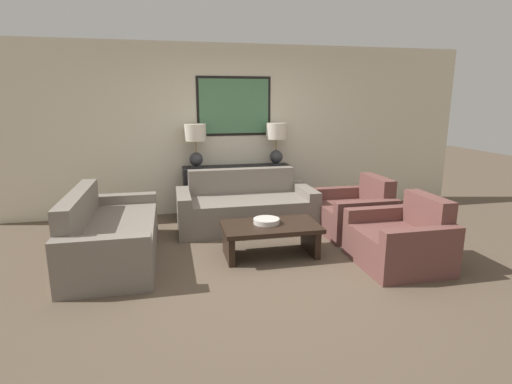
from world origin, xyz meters
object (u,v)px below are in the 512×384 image
object	(u,v)px
coffee_table	(270,233)
armchair_near_camera	(401,242)
decorative_bowl	(266,221)
couch_by_back_wall	(246,208)
table_lamp_left	(195,140)
armchair_near_back_wall	(355,214)
console_table	(237,190)
couch_by_side	(111,236)
table_lamp_right	(276,138)

from	to	relation	value
coffee_table	armchair_near_camera	distance (m)	1.46
decorative_bowl	couch_by_back_wall	bearing A→B (deg)	92.17
table_lamp_left	armchair_near_back_wall	distance (m)	2.60
couch_by_back_wall	table_lamp_left	bearing A→B (deg)	132.12
console_table	coffee_table	size ratio (longest dim) A/B	1.50
table_lamp_left	couch_by_side	distance (m)	2.11
table_lamp_right	decorative_bowl	bearing A→B (deg)	-108.46
table_lamp_left	table_lamp_right	size ratio (longest dim) A/B	1.00
couch_by_back_wall	coffee_table	world-z (taller)	couch_by_back_wall
couch_by_side	table_lamp_right	bearing A→B (deg)	32.97
console_table	table_lamp_right	world-z (taller)	table_lamp_right
table_lamp_left	coffee_table	bearing A→B (deg)	-68.72
console_table	couch_by_side	xyz separation A→B (m)	(-1.74, -1.54, -0.11)
decorative_bowl	armchair_near_camera	distance (m)	1.52
table_lamp_right	couch_by_side	world-z (taller)	table_lamp_right
armchair_near_back_wall	couch_by_back_wall	bearing A→B (deg)	158.37
decorative_bowl	coffee_table	bearing A→B (deg)	-53.45
couch_by_back_wall	couch_by_side	distance (m)	1.93
coffee_table	armchair_near_back_wall	distance (m)	1.46
couch_by_side	table_lamp_left	bearing A→B (deg)	54.47
console_table	armchair_near_back_wall	distance (m)	1.91
couch_by_back_wall	decorative_bowl	size ratio (longest dim) A/B	6.27
table_lamp_right	armchair_near_camera	size ratio (longest dim) A/B	0.68
console_table	armchair_near_camera	world-z (taller)	console_table
table_lamp_left	couch_by_side	xyz separation A→B (m)	(-1.10, -1.54, -0.93)
table_lamp_right	armchair_near_back_wall	xyz separation A→B (m)	(0.79, -1.27, -0.94)
table_lamp_left	decorative_bowl	xyz separation A→B (m)	(0.68, -1.79, -0.79)
console_table	coffee_table	distance (m)	1.84
couch_by_back_wall	couch_by_side	world-z (taller)	same
table_lamp_right	armchair_near_camera	bearing A→B (deg)	-71.86
console_table	couch_by_back_wall	bearing A→B (deg)	-90.00
decorative_bowl	armchair_near_back_wall	bearing A→B (deg)	20.47
armchair_near_back_wall	armchair_near_camera	size ratio (longest dim) A/B	1.00
armchair_near_camera	coffee_table	bearing A→B (deg)	157.18
armchair_near_camera	armchair_near_back_wall	bearing A→B (deg)	90.00
decorative_bowl	table_lamp_left	bearing A→B (deg)	110.79
armchair_near_camera	decorative_bowl	bearing A→B (deg)	155.98
console_table	couch_by_side	distance (m)	2.32
couch_by_back_wall	couch_by_side	bearing A→B (deg)	-154.31
table_lamp_left	coffee_table	size ratio (longest dim) A/B	0.59
table_lamp_right	couch_by_back_wall	xyz separation A→B (m)	(-0.64, -0.70, -0.93)
couch_by_back_wall	armchair_near_back_wall	xyz separation A→B (m)	(1.42, -0.56, -0.01)
armchair_near_back_wall	table_lamp_left	bearing A→B (deg)	148.37
armchair_near_back_wall	armchair_near_camera	bearing A→B (deg)	-90.00
coffee_table	table_lamp_right	bearing A→B (deg)	73.06
coffee_table	armchair_near_back_wall	bearing A→B (deg)	22.82
console_table	armchair_near_camera	xyz separation A→B (m)	(1.42, -2.40, -0.12)
couch_by_side	decorative_bowl	distance (m)	1.80
table_lamp_left	table_lamp_right	xyz separation A→B (m)	(1.27, 0.00, 0.00)
table_lamp_right	coffee_table	xyz separation A→B (m)	(-0.56, -1.84, -0.92)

